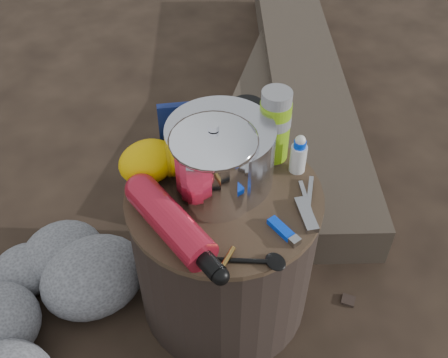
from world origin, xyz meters
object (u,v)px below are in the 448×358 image
stump (224,251)px  camping_pot (214,162)px  log_main (304,84)px  fuel_bottle (171,222)px  thermos (274,126)px  travel_mug (246,124)px

stump → camping_pot: (-0.02, 0.02, 0.31)m
stump → log_main: size_ratio=0.27×
log_main → fuel_bottle: bearing=-113.6°
camping_pot → fuel_bottle: size_ratio=0.61×
thermos → fuel_bottle: bearing=-164.7°
fuel_bottle → log_main: bearing=30.3°
log_main → travel_mug: size_ratio=14.51×
stump → fuel_bottle: (-0.16, -0.04, 0.25)m
fuel_bottle → thermos: bearing=9.8°
camping_pot → travel_mug: camping_pot is taller
camping_pot → travel_mug: 0.20m
stump → fuel_bottle: bearing=-166.0°
fuel_bottle → travel_mug: (0.31, 0.17, 0.02)m
log_main → fuel_bottle: fuel_bottle is taller
stump → fuel_bottle: 0.30m
camping_pot → thermos: camping_pot is taller
stump → log_main: stump is taller
log_main → thermos: 0.97m
camping_pot → thermos: (0.19, 0.03, -0.00)m
fuel_bottle → stump: bearing=8.5°
camping_pot → stump: bearing=-48.2°
log_main → camping_pot: camping_pot is taller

